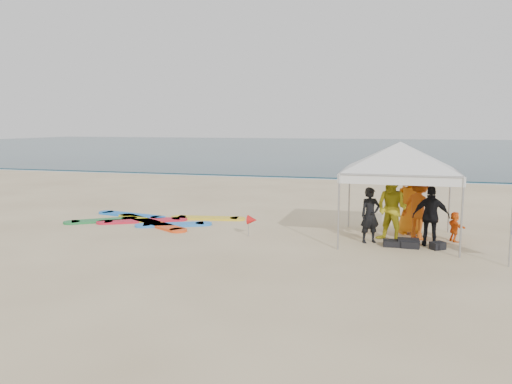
{
  "coord_description": "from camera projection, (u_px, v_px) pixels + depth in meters",
  "views": [
    {
      "loc": [
        4.08,
        -12.05,
        3.26
      ],
      "look_at": [
        -0.03,
        2.6,
        1.2
      ],
      "focal_mm": 35.0,
      "sensor_mm": 36.0,
      "label": 1
    }
  ],
  "objects": [
    {
      "name": "ground",
      "position": [
        230.0,
        250.0,
        13.03
      ],
      "size": [
        120.0,
        120.0,
        0.0
      ],
      "primitive_type": "plane",
      "color": "beige",
      "rests_on": "ground"
    },
    {
      "name": "person_orange_b",
      "position": [
        410.0,
        202.0,
        14.9
      ],
      "size": [
        1.11,
        0.93,
        1.94
      ],
      "primitive_type": "imported",
      "rotation": [
        0.0,
        0.0,
        3.53
      ],
      "color": "orange",
      "rests_on": "ground"
    },
    {
      "name": "surfboard_spread",
      "position": [
        151.0,
        220.0,
        16.93
      ],
      "size": [
        5.32,
        2.79,
        0.07
      ],
      "color": "yellow",
      "rests_on": "ground"
    },
    {
      "name": "ocean",
      "position": [
        366.0,
        148.0,
        70.26
      ],
      "size": [
        160.0,
        84.0,
        0.08
      ],
      "primitive_type": "cube",
      "color": "#0C2633",
      "rests_on": "ground"
    },
    {
      "name": "canopy_tent",
      "position": [
        401.0,
        142.0,
        13.78
      ],
      "size": [
        4.23,
        4.23,
        3.19
      ],
      "color": "#A5A5A8",
      "rests_on": "ground"
    },
    {
      "name": "shoreline_foam",
      "position": [
        326.0,
        178.0,
        30.39
      ],
      "size": [
        160.0,
        1.2,
        0.01
      ],
      "primitive_type": "cube",
      "color": "silver",
      "rests_on": "ground"
    },
    {
      "name": "person_seated",
      "position": [
        455.0,
        227.0,
        13.97
      ],
      "size": [
        0.53,
        0.82,
        0.85
      ],
      "primitive_type": "imported",
      "rotation": [
        0.0,
        0.0,
        1.96
      ],
      "color": "orange",
      "rests_on": "ground"
    },
    {
      "name": "person_yellow",
      "position": [
        392.0,
        208.0,
        13.9
      ],
      "size": [
        1.14,
        1.06,
        1.89
      ],
      "primitive_type": "imported",
      "rotation": [
        0.0,
        0.0,
        -0.48
      ],
      "color": "gold",
      "rests_on": "ground"
    },
    {
      "name": "marker_pennant",
      "position": [
        252.0,
        220.0,
        14.56
      ],
      "size": [
        0.28,
        0.28,
        0.64
      ],
      "color": "#A5A5A8",
      "rests_on": "ground"
    },
    {
      "name": "person_black_a",
      "position": [
        370.0,
        215.0,
        13.8
      ],
      "size": [
        0.67,
        0.6,
        1.55
      ],
      "primitive_type": "imported",
      "rotation": [
        0.0,
        0.0,
        0.51
      ],
      "color": "black",
      "rests_on": "ground"
    },
    {
      "name": "person_black_b",
      "position": [
        431.0,
        216.0,
        13.39
      ],
      "size": [
        0.97,
        0.43,
        1.63
      ],
      "primitive_type": "imported",
      "rotation": [
        0.0,
        0.0,
        3.17
      ],
      "color": "black",
      "rests_on": "ground"
    },
    {
      "name": "person_orange_a",
      "position": [
        419.0,
        207.0,
        14.18
      ],
      "size": [
        1.36,
        1.27,
        1.84
      ],
      "primitive_type": "imported",
      "rotation": [
        0.0,
        0.0,
        2.48
      ],
      "color": "#CB5312",
      "rests_on": "ground"
    },
    {
      "name": "gear_pile",
      "position": [
        409.0,
        244.0,
        13.35
      ],
      "size": [
        1.62,
        0.49,
        0.22
      ],
      "color": "black",
      "rests_on": "ground"
    }
  ]
}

